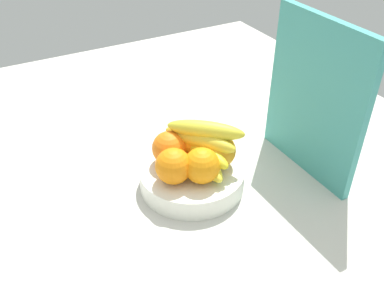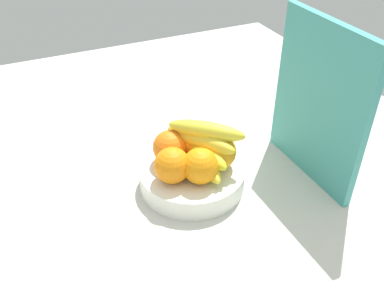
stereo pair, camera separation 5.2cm
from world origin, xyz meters
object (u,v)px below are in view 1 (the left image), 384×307
at_px(cutting_board, 315,100).
at_px(fruit_bowl, 192,177).
at_px(orange_front_left, 174,166).
at_px(banana_bunch, 202,145).
at_px(orange_back_left, 194,142).
at_px(orange_center, 218,151).
at_px(orange_front_right, 202,166).
at_px(orange_back_right, 169,148).

bearing_deg(cutting_board, fruit_bowl, -103.47).
relative_size(orange_front_left, cutting_board, 0.21).
bearing_deg(banana_bunch, orange_back_left, -177.53).
distance_m(orange_front_left, orange_center, 0.11).
bearing_deg(orange_back_left, orange_front_right, -18.47).
distance_m(orange_center, orange_back_left, 0.06).
distance_m(orange_center, cutting_board, 0.24).
distance_m(fruit_bowl, orange_back_left, 0.08).
height_order(orange_front_left, cutting_board, cutting_board).
bearing_deg(orange_back_right, banana_bunch, 56.31).
relative_size(orange_back_right, banana_bunch, 0.42).
height_order(orange_back_left, banana_bunch, banana_bunch).
relative_size(orange_back_right, cutting_board, 0.21).
height_order(banana_bunch, cutting_board, cutting_board).
xyz_separation_m(orange_back_right, banana_bunch, (0.04, 0.06, 0.01)).
bearing_deg(banana_bunch, cutting_board, 74.87).
relative_size(orange_front_left, banana_bunch, 0.42).
height_order(fruit_bowl, orange_center, orange_center).
bearing_deg(orange_front_left, orange_center, 91.14).
xyz_separation_m(fruit_bowl, orange_back_left, (-0.04, 0.03, 0.06)).
xyz_separation_m(orange_front_right, banana_bunch, (-0.05, 0.03, 0.01)).
bearing_deg(orange_back_right, orange_front_right, 19.61).
height_order(orange_front_left, banana_bunch, banana_bunch).
relative_size(fruit_bowl, orange_back_left, 3.03).
relative_size(orange_front_right, orange_center, 1.00).
relative_size(orange_front_right, cutting_board, 0.21).
bearing_deg(cutting_board, orange_back_right, -109.56).
distance_m(orange_front_left, banana_bunch, 0.09).
xyz_separation_m(orange_center, orange_back_right, (-0.06, -0.09, 0.00)).
height_order(orange_front_left, orange_back_left, same).
bearing_deg(cutting_board, orange_back_left, -112.54).
distance_m(orange_front_right, cutting_board, 0.29).
relative_size(fruit_bowl, banana_bunch, 1.28).
xyz_separation_m(orange_front_right, orange_back_right, (-0.09, -0.03, 0.00)).
relative_size(fruit_bowl, orange_center, 3.03).
height_order(orange_front_left, orange_back_right, same).
relative_size(orange_back_left, banana_bunch, 0.42).
distance_m(orange_front_right, orange_back_left, 0.09).
bearing_deg(orange_front_left, orange_front_right, 63.21).
bearing_deg(orange_back_right, orange_back_left, 84.06).
bearing_deg(orange_center, orange_back_left, -150.43).
xyz_separation_m(orange_front_left, banana_bunch, (-0.02, 0.08, 0.01)).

